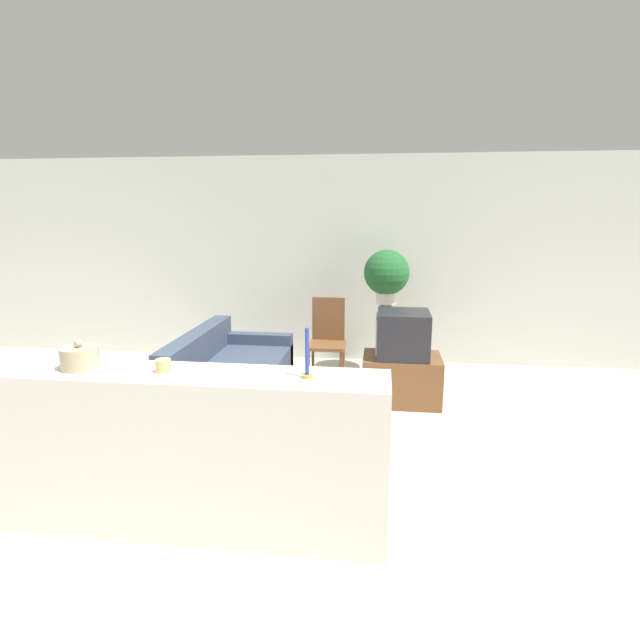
{
  "coord_description": "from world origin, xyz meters",
  "views": [
    {
      "loc": [
        1.18,
        -3.19,
        1.98
      ],
      "look_at": [
        0.54,
        1.99,
        0.85
      ],
      "focal_mm": 28.0,
      "sensor_mm": 36.0,
      "label": 1
    }
  ],
  "objects_px": {
    "decorative_bowl": "(80,358)",
    "television": "(402,334)",
    "couch": "(230,378)",
    "wooden_chair": "(327,336)",
    "potted_plant": "(387,274)"
  },
  "relations": [
    {
      "from": "decorative_bowl",
      "to": "television",
      "type": "bearing_deg",
      "value": 48.86
    },
    {
      "from": "television",
      "to": "couch",
      "type": "bearing_deg",
      "value": -172.16
    },
    {
      "from": "couch",
      "to": "wooden_chair",
      "type": "height_order",
      "value": "wooden_chair"
    },
    {
      "from": "wooden_chair",
      "to": "decorative_bowl",
      "type": "relative_size",
      "value": 4.3
    },
    {
      "from": "potted_plant",
      "to": "wooden_chair",
      "type": "bearing_deg",
      "value": -162.94
    },
    {
      "from": "wooden_chair",
      "to": "potted_plant",
      "type": "relative_size",
      "value": 1.5
    },
    {
      "from": "television",
      "to": "wooden_chair",
      "type": "xyz_separation_m",
      "value": [
        -0.86,
        0.69,
        -0.22
      ]
    },
    {
      "from": "wooden_chair",
      "to": "potted_plant",
      "type": "xyz_separation_m",
      "value": [
        0.69,
        0.21,
        0.74
      ]
    },
    {
      "from": "couch",
      "to": "decorative_bowl",
      "type": "xyz_separation_m",
      "value": [
        -0.27,
        -2.11,
        0.83
      ]
    },
    {
      "from": "wooden_chair",
      "to": "decorative_bowl",
      "type": "bearing_deg",
      "value": -111.51
    },
    {
      "from": "television",
      "to": "wooden_chair",
      "type": "distance_m",
      "value": 1.12
    },
    {
      "from": "potted_plant",
      "to": "decorative_bowl",
      "type": "xyz_separation_m",
      "value": [
        -1.89,
        -3.26,
        -0.16
      ]
    },
    {
      "from": "television",
      "to": "potted_plant",
      "type": "relative_size",
      "value": 0.84
    },
    {
      "from": "television",
      "to": "decorative_bowl",
      "type": "height_order",
      "value": "decorative_bowl"
    },
    {
      "from": "wooden_chair",
      "to": "couch",
      "type": "bearing_deg",
      "value": -135.01
    }
  ]
}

